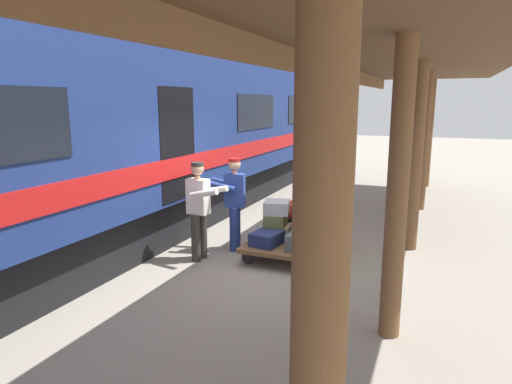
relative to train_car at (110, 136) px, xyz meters
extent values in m
plane|color=gray|center=(-3.30, 0.00, -2.06)|extent=(60.00, 60.00, 0.00)
cylinder|color=brown|center=(-5.40, -8.49, -0.36)|extent=(0.24, 0.24, 3.40)
cylinder|color=brown|center=(-5.40, -5.09, -0.36)|extent=(0.24, 0.24, 3.40)
cylinder|color=brown|center=(-5.40, -1.70, -0.36)|extent=(0.24, 0.24, 3.40)
cylinder|color=brown|center=(-5.40, 1.70, -0.36)|extent=(0.24, 0.24, 3.40)
cylinder|color=brown|center=(-5.40, 5.09, -0.36)|extent=(0.24, 0.24, 3.40)
cube|color=#4E3520|center=(-5.40, 0.00, 1.42)|extent=(3.20, 17.77, 0.16)
cube|color=brown|center=(-3.85, 0.00, 1.19)|extent=(0.08, 17.77, 0.30)
cube|color=navy|center=(0.00, 0.00, 0.29)|extent=(3.00, 20.69, 2.90)
cube|color=black|center=(0.00, 0.00, -1.61)|extent=(2.55, 19.65, 0.90)
cube|color=#99999E|center=(0.00, 0.00, 1.84)|extent=(2.76, 20.27, 0.20)
cube|color=red|center=(-1.51, 0.00, -0.51)|extent=(0.03, 20.27, 0.36)
cube|color=black|center=(-1.51, -7.24, 0.39)|extent=(0.02, 2.28, 0.84)
cube|color=black|center=(-1.51, -3.62, 0.39)|extent=(0.02, 2.28, 0.84)
cube|color=black|center=(-1.45, 0.00, -0.11)|extent=(0.12, 1.10, 2.00)
cube|color=brown|center=(-3.48, -0.57, -1.80)|extent=(1.39, 1.89, 0.07)
cylinder|color=black|center=(-4.04, 0.19, -1.95)|extent=(0.22, 0.05, 0.22)
cylinder|color=black|center=(-2.93, 0.19, -1.95)|extent=(0.22, 0.05, 0.22)
cylinder|color=black|center=(-4.04, -1.33, -1.95)|extent=(0.22, 0.05, 0.22)
cylinder|color=black|center=(-2.93, -1.33, -1.95)|extent=(0.22, 0.05, 0.22)
cube|color=#1E666B|center=(-3.80, -0.57, -1.66)|extent=(0.58, 0.64, 0.22)
cube|color=navy|center=(-3.17, -0.05, -1.66)|extent=(0.51, 0.57, 0.22)
cube|color=beige|center=(-3.17, -0.57, -1.66)|extent=(0.55, 0.54, 0.22)
cube|color=#4C515B|center=(-3.80, -0.05, -1.63)|extent=(0.44, 0.51, 0.27)
cube|color=black|center=(-3.17, -1.09, -1.62)|extent=(0.45, 0.58, 0.29)
cube|color=maroon|center=(-3.80, -1.09, -1.68)|extent=(0.42, 0.57, 0.18)
cube|color=brown|center=(-3.79, -0.56, -1.42)|extent=(0.46, 0.51, 0.25)
cube|color=#CC6B23|center=(-3.75, -0.60, -1.21)|extent=(0.38, 0.59, 0.16)
cube|color=tan|center=(-3.81, -1.06, -1.49)|extent=(0.49, 0.55, 0.20)
cube|color=#AD231E|center=(-3.16, -1.10, -1.37)|extent=(0.39, 0.52, 0.22)
cube|color=brown|center=(-3.16, -0.53, -1.44)|extent=(0.42, 0.56, 0.22)
cube|color=#9EA0A5|center=(-3.18, -0.53, -1.21)|extent=(0.53, 0.55, 0.23)
cylinder|color=navy|center=(-2.38, -0.51, -1.65)|extent=(0.16, 0.16, 0.82)
cylinder|color=navy|center=(-2.43, -0.32, -1.65)|extent=(0.16, 0.16, 0.82)
cube|color=navy|center=(-2.40, -0.42, -0.94)|extent=(0.40, 0.29, 0.60)
cylinder|color=tan|center=(-2.40, -0.42, -0.61)|extent=(0.09, 0.09, 0.06)
sphere|color=tan|center=(-2.40, -0.42, -0.47)|extent=(0.22, 0.22, 0.22)
cylinder|color=#A51919|center=(-2.40, -0.42, -0.39)|extent=(0.21, 0.21, 0.06)
cylinder|color=navy|center=(-2.15, -0.52, -0.84)|extent=(0.54, 0.22, 0.21)
cylinder|color=navy|center=(-2.22, -0.21, -0.84)|extent=(0.54, 0.22, 0.21)
cylinder|color=#332D28|center=(-2.06, 0.42, -1.65)|extent=(0.16, 0.16, 0.82)
cylinder|color=#332D28|center=(-2.07, 0.22, -1.65)|extent=(0.16, 0.16, 0.82)
cube|color=silver|center=(-2.07, 0.32, -0.94)|extent=(0.38, 0.25, 0.60)
cylinder|color=tan|center=(-2.07, 0.32, -0.61)|extent=(0.09, 0.09, 0.06)
sphere|color=tan|center=(-2.07, 0.32, -0.47)|extent=(0.22, 0.22, 0.22)
cylinder|color=#332D28|center=(-2.07, 0.32, -0.39)|extent=(0.21, 0.21, 0.06)
cylinder|color=silver|center=(-2.27, 0.50, -0.84)|extent=(0.54, 0.14, 0.21)
cylinder|color=silver|center=(-2.30, 0.18, -0.84)|extent=(0.54, 0.14, 0.21)
camera|label=1|loc=(-5.82, 6.77, 0.64)|focal=31.34mm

